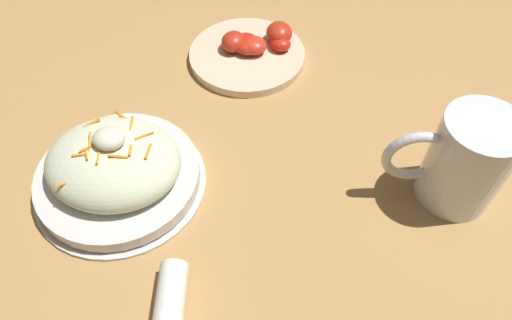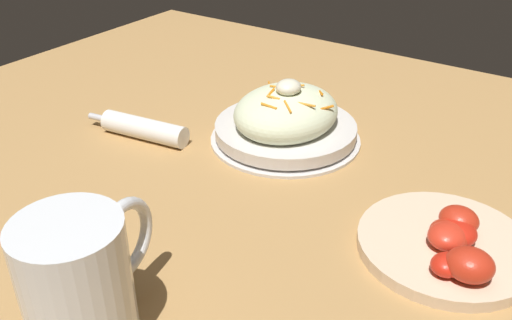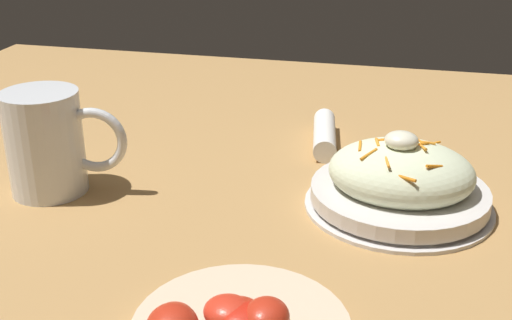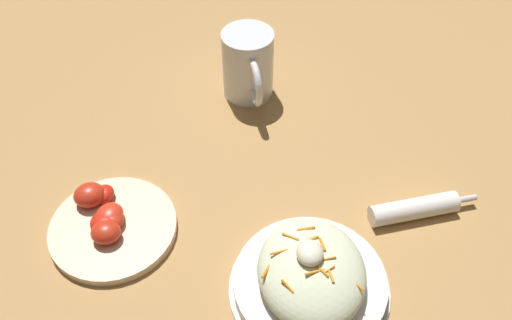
{
  "view_description": "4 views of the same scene",
  "coord_description": "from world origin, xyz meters",
  "px_view_note": "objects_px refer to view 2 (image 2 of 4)",
  "views": [
    {
      "loc": [
        -0.01,
        0.4,
        0.53
      ],
      "look_at": [
        0.05,
        0.02,
        0.05
      ],
      "focal_mm": 32.82,
      "sensor_mm": 36.0,
      "label": 1
    },
    {
      "loc": [
        -0.43,
        -0.35,
        0.42
      ],
      "look_at": [
        0.06,
        -0.02,
        0.07
      ],
      "focal_mm": 39.19,
      "sensor_mm": 36.0,
      "label": 2
    },
    {
      "loc": [
        0.24,
        -0.72,
        0.39
      ],
      "look_at": [
        0.06,
        0.03,
        0.06
      ],
      "focal_mm": 46.71,
      "sensor_mm": 36.0,
      "label": 3
    },
    {
      "loc": [
        0.64,
        -0.06,
        0.72
      ],
      "look_at": [
        0.04,
        -0.01,
        0.07
      ],
      "focal_mm": 38.53,
      "sensor_mm": 36.0,
      "label": 4
    }
  ],
  "objects_px": {
    "salad_plate": "(286,120)",
    "tomato_plate": "(449,243)",
    "beer_mug": "(80,289)",
    "napkin_roll": "(143,128)"
  },
  "relations": [
    {
      "from": "salad_plate",
      "to": "napkin_roll",
      "type": "height_order",
      "value": "salad_plate"
    },
    {
      "from": "salad_plate",
      "to": "beer_mug",
      "type": "relative_size",
      "value": 1.48
    },
    {
      "from": "beer_mug",
      "to": "tomato_plate",
      "type": "relative_size",
      "value": 0.79
    },
    {
      "from": "napkin_roll",
      "to": "tomato_plate",
      "type": "height_order",
      "value": "tomato_plate"
    },
    {
      "from": "salad_plate",
      "to": "napkin_roll",
      "type": "bearing_deg",
      "value": 122.59
    },
    {
      "from": "salad_plate",
      "to": "beer_mug",
      "type": "distance_m",
      "value": 0.45
    },
    {
      "from": "salad_plate",
      "to": "beer_mug",
      "type": "bearing_deg",
      "value": -172.71
    },
    {
      "from": "salad_plate",
      "to": "tomato_plate",
      "type": "bearing_deg",
      "value": -113.82
    },
    {
      "from": "tomato_plate",
      "to": "salad_plate",
      "type": "bearing_deg",
      "value": 66.18
    },
    {
      "from": "beer_mug",
      "to": "napkin_roll",
      "type": "bearing_deg",
      "value": 36.89
    }
  ]
}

